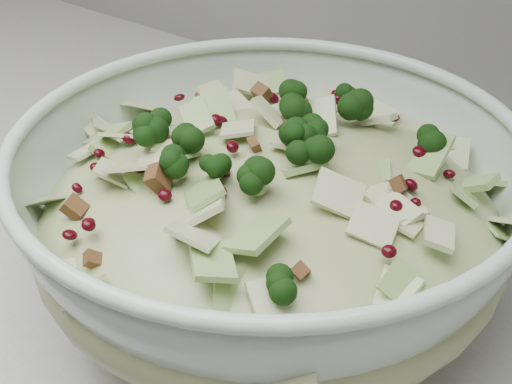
% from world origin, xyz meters
% --- Properties ---
extents(mixing_bowl, '(0.43, 0.43, 0.14)m').
position_xyz_m(mixing_bowl, '(-0.71, 1.60, 0.97)').
color(mixing_bowl, silver).
rests_on(mixing_bowl, counter).
extents(salad, '(0.46, 0.46, 0.15)m').
position_xyz_m(salad, '(-0.71, 1.60, 1.00)').
color(salad, tan).
rests_on(salad, mixing_bowl).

